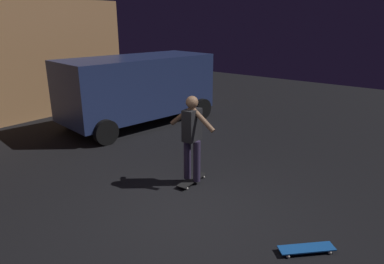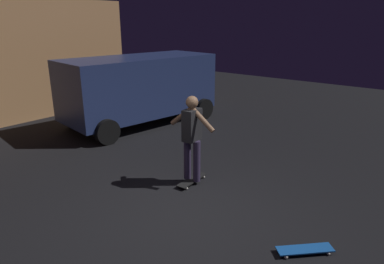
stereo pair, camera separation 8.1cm
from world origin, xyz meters
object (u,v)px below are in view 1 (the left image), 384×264
skateboard_ridden (192,180)px  skateboard_spare (307,249)px  parked_van (138,86)px  skater (192,133)px

skateboard_ridden → skateboard_spare: 2.65m
parked_van → skateboard_ridden: (-2.23, -3.84, -1.11)m
skateboard_spare → skater: skater is taller
skateboard_ridden → skateboard_spare: bearing=-105.1°
skateboard_ridden → skater: 0.98m
parked_van → skateboard_spare: parked_van is taller
skateboard_spare → skater: size_ratio=0.42×
skateboard_ridden → skateboard_spare: (-0.69, -2.56, 0.00)m
parked_van → skater: (-2.23, -3.84, -0.12)m
skateboard_ridden → skateboard_spare: same height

